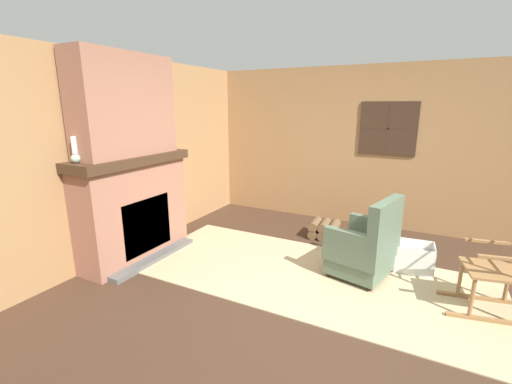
# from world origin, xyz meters

# --- Properties ---
(ground_plane) EXTENTS (14.00, 14.00, 0.00)m
(ground_plane) POSITION_xyz_m (0.00, 0.00, 0.00)
(ground_plane) COLOR #3D281C
(wood_panel_wall_left) EXTENTS (0.06, 5.92, 2.54)m
(wood_panel_wall_left) POSITION_xyz_m (-2.69, 0.00, 1.27)
(wood_panel_wall_left) COLOR #9E7247
(wood_panel_wall_left) RESTS_ON ground
(wood_panel_wall_back) EXTENTS (5.92, 0.09, 2.54)m
(wood_panel_wall_back) POSITION_xyz_m (0.01, 2.69, 1.28)
(wood_panel_wall_back) COLOR #9E7247
(wood_panel_wall_back) RESTS_ON ground
(fireplace_hearth) EXTENTS (0.65, 1.59, 1.33)m
(fireplace_hearth) POSITION_xyz_m (-2.43, 0.00, 0.66)
(fireplace_hearth) COLOR #93604C
(fireplace_hearth) RESTS_ON ground
(chimney_breast) EXTENTS (0.39, 1.31, 1.19)m
(chimney_breast) POSITION_xyz_m (-2.44, 0.00, 1.93)
(chimney_breast) COLOR #93604C
(chimney_breast) RESTS_ON fireplace_hearth
(area_rug) EXTENTS (4.06, 1.76, 0.01)m
(area_rug) POSITION_xyz_m (-0.28, 0.51, 0.01)
(area_rug) COLOR tan
(area_rug) RESTS_ON ground
(armchair) EXTENTS (0.77, 0.84, 0.95)m
(armchair) POSITION_xyz_m (0.31, 0.80, 0.35)
(armchair) COLOR #516651
(armchair) RESTS_ON ground
(rocking_chair) EXTENTS (0.87, 0.58, 1.20)m
(rocking_chair) POSITION_xyz_m (1.54, 0.62, 0.41)
(rocking_chair) COLOR olive
(rocking_chair) RESTS_ON ground
(firewood_stack) EXTENTS (0.45, 0.40, 0.26)m
(firewood_stack) POSITION_xyz_m (-0.44, 1.76, 0.13)
(firewood_stack) COLOR brown
(firewood_stack) RESTS_ON ground
(laundry_basket) EXTENTS (0.47, 0.38, 0.34)m
(laundry_basket) POSITION_xyz_m (0.80, 1.21, 0.17)
(laundry_basket) COLOR white
(laundry_basket) RESTS_ON ground
(oil_lamp_vase) EXTENTS (0.10, 0.10, 0.28)m
(oil_lamp_vase) POSITION_xyz_m (-2.48, -0.68, 1.43)
(oil_lamp_vase) COLOR #99B29E
(oil_lamp_vase) RESTS_ON fireplace_hearth
(storage_case) EXTENTS (0.14, 0.23, 0.15)m
(storage_case) POSITION_xyz_m (-2.48, 0.28, 1.41)
(storage_case) COLOR brown
(storage_case) RESTS_ON fireplace_hearth
(decorative_plate_on_mantel) EXTENTS (0.08, 0.30, 0.29)m
(decorative_plate_on_mantel) POSITION_xyz_m (-2.50, -0.00, 1.48)
(decorative_plate_on_mantel) COLOR gold
(decorative_plate_on_mantel) RESTS_ON fireplace_hearth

